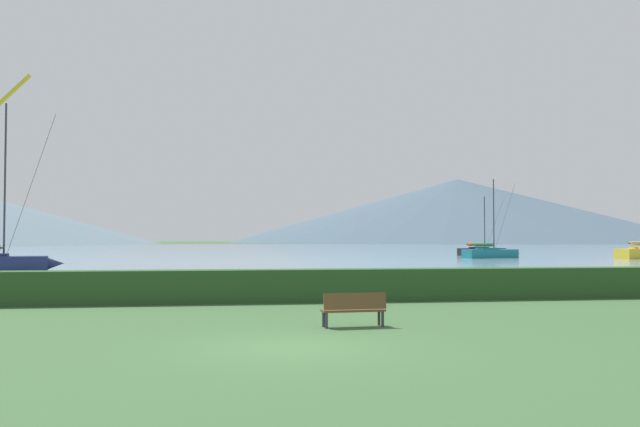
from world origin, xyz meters
TOP-DOWN VIEW (x-y plane):
  - ground_plane at (0.00, 0.00)m, footprint 1000.00×1000.00m
  - harbor_water at (0.00, 137.00)m, footprint 320.00×246.00m
  - hedge_line at (0.00, 11.00)m, footprint 80.00×1.20m
  - sailboat_slip_2 at (31.64, 64.90)m, footprint 7.90×3.60m
  - sailboat_slip_4 at (35.25, 76.70)m, footprint 7.60×3.13m
  - park_bench_under_tree at (2.06, 3.29)m, footprint 1.78×0.61m
  - distant_hill_central_peak at (133.55, 357.81)m, footprint 257.21×257.21m

SIDE VIEW (x-z plane):
  - ground_plane at x=0.00m, z-range 0.00..0.00m
  - harbor_water at x=0.00m, z-range 0.00..0.00m
  - park_bench_under_tree at x=2.06m, z-range 0.06..1.01m
  - sailboat_slip_4 at x=35.25m, z-range -3.54..4.77m
  - hedge_line at x=0.00m, z-range 0.00..1.24m
  - sailboat_slip_2 at x=31.64m, z-range -4.20..5.49m
  - distant_hill_central_peak at x=133.55m, z-range 0.00..35.96m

